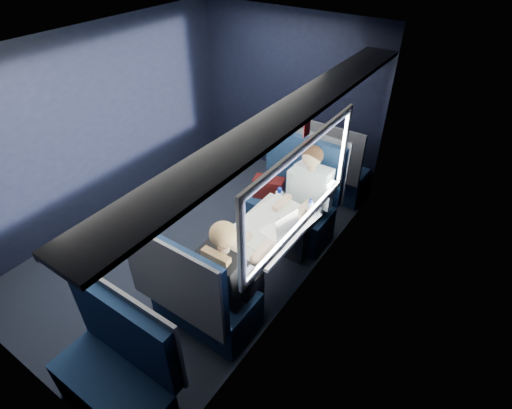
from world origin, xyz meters
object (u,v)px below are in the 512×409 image
Objects in this scene: seat_bay_far at (198,296)px; woman at (229,273)px; seat_row_front at (327,170)px; seat_row_back at (118,375)px; bottle_small at (310,209)px; seat_bay_near at (292,202)px; man at (307,196)px; table at (267,232)px; cup at (315,210)px; laptop at (282,227)px.

woman is (0.25, 0.17, 0.31)m from seat_bay_far.
seat_row_front and seat_row_back have the same top height.
seat_bay_near is at bearing 133.40° from bottle_small.
bottle_small is at bearing -58.04° from man.
table is 0.93m from seat_bay_far.
bottle_small is at bearing 70.16° from seat_bay_far.
man is (0.25, 1.57, 0.30)m from seat_bay_far.
cup is at bearing 69.95° from seat_bay_far.
woman is at bearing -100.53° from bottle_small.
woman is 3.76× the size of laptop.
laptop is at bearing 78.86° from seat_row_back.
woman is at bearing -101.33° from cup.
seat_row_front is 2.54m from woman.
cup is (0.13, 0.44, -0.02)m from laptop.
seat_row_front is at bearing 90.00° from seat_row_back.
seat_bay_near is 0.75m from cup.
seat_bay_far is 1.62m from man.
cup is (0.03, 0.06, -0.05)m from bottle_small.
seat_bay_near is at bearing 90.31° from seat_row_back.
seat_row_front is at bearing 102.83° from man.
seat_bay_far is at bearing -89.52° from seat_bay_near.
bottle_small is at bearing -46.60° from seat_bay_near.
seat_bay_far is 1.09× the size of seat_row_back.
bottle_small is at bearing 78.26° from seat_row_back.
man reaches higher than cup.
seat_row_back is 2.53m from man.
seat_row_back is at bearing -90.00° from seat_bay_far.
seat_bay_far is 1.45m from cup.
seat_bay_far is 0.92m from seat_row_back.
seat_row_front is 0.88× the size of woman.
seat_row_back is (0.00, -3.59, 0.00)m from seat_row_front.
table is 0.76× the size of man.
woman is (0.26, -1.58, 0.31)m from seat_bay_near.
bottle_small is at bearing 79.47° from woman.
man is (0.26, -0.17, 0.30)m from seat_bay_near.
seat_bay_near is 0.95× the size of woman.
woman is at bearing 33.82° from seat_bay_far.
seat_bay_far is at bearing -101.78° from table.
woman is (0.00, -1.41, 0.01)m from man.
man is (0.25, 2.50, 0.31)m from seat_row_back.
table is at bearing 179.52° from laptop.
man reaches higher than table.
seat_row_back is (0.01, -2.66, -0.01)m from seat_bay_near.
woman reaches higher than seat_row_back.
seat_bay_near is at bearing 112.93° from laptop.
cup is (0.48, -1.36, 0.38)m from seat_row_front.
table is 2.84× the size of laptop.
woman reaches higher than bottle_small.
bottle_small is at bearing 75.45° from laptop.
bottle_small is (0.45, -1.42, 0.42)m from seat_row_front.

